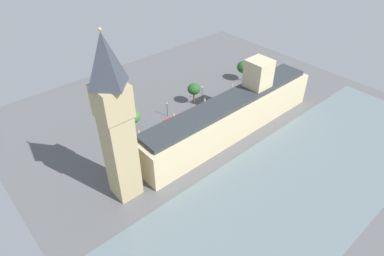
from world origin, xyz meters
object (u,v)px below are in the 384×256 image
Objects in this scene: pedestrian_far_end at (238,103)px; plane_tree_opposite_hall at (244,67)px; car_white_near_tower at (224,107)px; plane_tree_slot_10 at (194,89)px; double_decker_bus_kerbside at (176,121)px; street_lamp_slot_11 at (202,91)px; car_blue_by_river_gate at (198,119)px; plane_tree_trailing at (133,117)px; parliament_building at (233,113)px; car_silver_midblock at (154,137)px; pedestrian_corner at (242,103)px; street_lamp_slot_12 at (167,107)px; clock_tower at (115,121)px; pedestrian_leading at (166,141)px; car_dark_green_under_trees at (244,93)px.

plane_tree_opposite_hall is (13.21, -17.93, 6.37)m from pedestrian_far_end.
car_white_near_tower is 0.44× the size of plane_tree_slot_10.
double_decker_bus_kerbside is 22.78m from street_lamp_slot_11.
car_blue_by_river_gate is 0.52× the size of plane_tree_trailing.
pedestrian_far_end is at bearing -105.52° from car_white_near_tower.
car_white_near_tower is 0.40× the size of double_decker_bus_kerbside.
parliament_building reaches higher than plane_tree_trailing.
pedestrian_far_end is (-4.30, -41.48, -0.19)m from car_silver_midblock.
pedestrian_corner is 18.06m from street_lamp_slot_11.
car_white_near_tower is at bearing -89.82° from pedestrian_far_end.
double_decker_bus_kerbside is 11.18m from car_silver_midblock.
parliament_building is at bearing 145.21° from car_white_near_tower.
pedestrian_corner is at bearing -60.36° from parliament_building.
double_decker_bus_kerbside is 1.10× the size of plane_tree_slot_10.
car_blue_by_river_gate is 0.69× the size of street_lamp_slot_12.
pedestrian_far_end is (-1.87, -6.96, -0.19)m from car_white_near_tower.
clock_tower is 12.42× the size of car_white_near_tower.
car_silver_midblock is (1.62, 20.28, -0.00)m from car_blue_by_river_gate.
car_blue_by_river_gate is 9.68m from double_decker_bus_kerbside.
double_decker_bus_kerbside is 1.07× the size of plane_tree_opposite_hall.
street_lamp_slot_12 is at bearing -56.17° from car_silver_midblock.
pedestrian_leading is 59.15m from plane_tree_opposite_hall.
plane_tree_opposite_hall is (9.10, -9.55, 6.18)m from car_dark_green_under_trees.
car_blue_by_river_gate reaches higher than pedestrian_far_end.
pedestrian_far_end is (11.14, -63.48, -26.28)m from clock_tower.
plane_tree_opposite_hall reaches higher than pedestrian_corner.
pedestrian_corner is at bearing -115.23° from street_lamp_slot_12.
car_silver_midblock is 0.45× the size of plane_tree_slot_10.
plane_tree_trailing reaches higher than street_lamp_slot_11.
car_white_near_tower is 0.42× the size of plane_tree_opposite_hall.
parliament_building is 51.72m from clock_tower.
street_lamp_slot_12 is (0.10, 14.48, -2.73)m from plane_tree_slot_10.
car_dark_green_under_trees is at bearing -82.18° from car_white_near_tower.
pedestrian_corner is 48.28m from plane_tree_trailing.
car_silver_midblock is 0.43× the size of plane_tree_opposite_hall.
clock_tower is 63.59m from car_white_near_tower.
pedestrian_leading is 0.16× the size of plane_tree_slot_10.
street_lamp_slot_11 is (8.05, -21.21, 2.14)m from double_decker_bus_kerbside.
plane_tree_opposite_hall is at bearing 56.14° from pedestrian_leading.
car_dark_green_under_trees is 0.67× the size of street_lamp_slot_12.
plane_tree_opposite_hall is (13.27, -57.29, 6.37)m from pedestrian_leading.
car_dark_green_under_trees is 0.51× the size of plane_tree_trailing.
pedestrian_far_end is at bearing -115.04° from street_lamp_slot_12.
parliament_building is at bearing 115.31° from pedestrian_corner.
pedestrian_leading is 1.02× the size of pedestrian_corner.
pedestrian_far_end is 31.51m from street_lamp_slot_12.
pedestrian_leading is (-2.74, 18.15, -0.19)m from car_blue_by_river_gate.
parliament_building is 37.86m from plane_tree_trailing.
parliament_building reaches higher than street_lamp_slot_11.
plane_tree_trailing is (10.12, 2.38, 5.26)m from car_silver_midblock.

